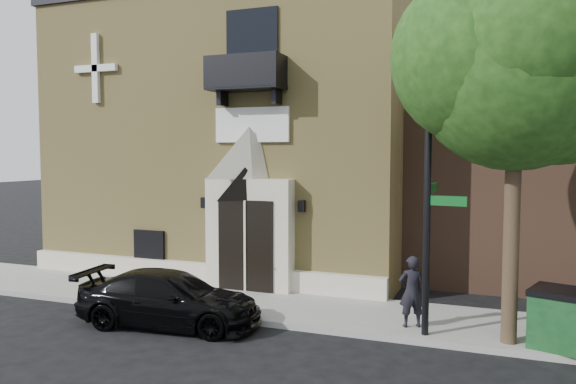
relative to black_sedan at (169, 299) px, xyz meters
The scene contains 9 objects.
ground 1.77m from the black_sedan, 24.82° to the left, with size 120.00×120.00×0.00m, color black.
sidewalk 3.37m from the black_sedan, 41.30° to the left, with size 42.00×3.00×0.15m, color gray.
church 9.64m from the black_sedan, 99.79° to the left, with size 12.20×11.01×9.30m.
street_tree_left 9.21m from the black_sedan, ahead, with size 4.97×4.38×7.77m.
black_sedan is the anchor object (origin of this frame).
street_sign 6.37m from the black_sedan, 10.24° to the left, with size 0.90×0.94×5.68m.
fire_hydrant 8.60m from the black_sedan, ahead, with size 0.41×0.33×0.72m.
planter 3.63m from the black_sedan, 70.17° to the left, with size 0.65×0.56×0.72m, color #50602C.
pedestrian_near 5.65m from the black_sedan, 15.24° to the left, with size 0.59×0.39×1.63m, color black.
Camera 1 is at (5.82, -11.87, 4.09)m, focal length 35.00 mm.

